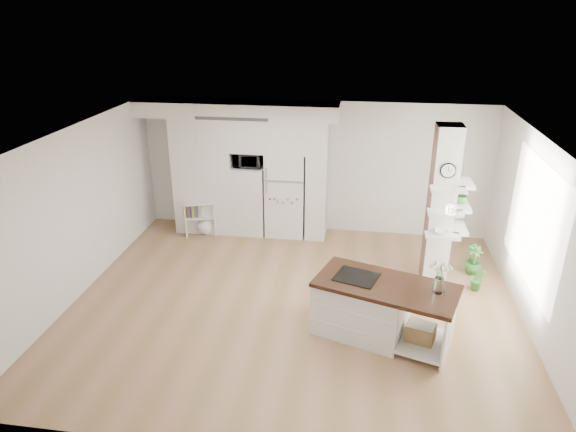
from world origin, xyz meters
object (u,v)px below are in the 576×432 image
at_px(refrigerator, 286,193).
at_px(floor_plant_a, 478,279).
at_px(kitchen_island, 369,306).
at_px(bookshelf, 202,220).

distance_m(refrigerator, floor_plant_a, 4.01).
xyz_separation_m(refrigerator, kitchen_island, (1.70, -3.30, -0.42)).
relative_size(kitchen_island, floor_plant_a, 4.84).
bearing_deg(bookshelf, floor_plant_a, -34.90).
bearing_deg(bookshelf, kitchen_island, -59.80).
bearing_deg(refrigerator, floor_plant_a, -27.65).
relative_size(refrigerator, floor_plant_a, 4.00).
distance_m(refrigerator, kitchen_island, 3.74).
bearing_deg(refrigerator, bookshelf, -169.77).
distance_m(bookshelf, floor_plant_a, 5.43).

